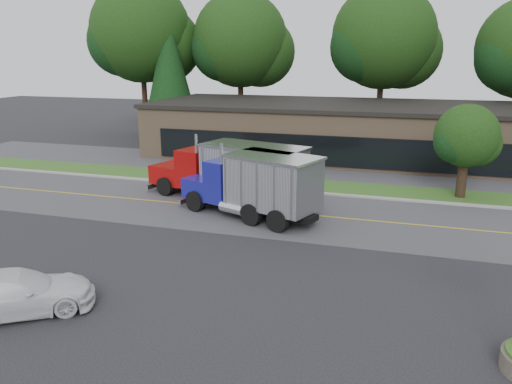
# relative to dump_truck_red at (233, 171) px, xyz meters

# --- Properties ---
(ground) EXTENTS (140.00, 140.00, 0.00)m
(ground) POSITION_rel_dump_truck_red_xyz_m (2.47, -10.25, -1.81)
(ground) COLOR #323237
(ground) RESTS_ON ground
(road) EXTENTS (60.00, 8.00, 0.02)m
(road) POSITION_rel_dump_truck_red_xyz_m (2.47, -1.25, -1.81)
(road) COLOR #59595E
(road) RESTS_ON ground
(center_line) EXTENTS (60.00, 0.12, 0.01)m
(center_line) POSITION_rel_dump_truck_red_xyz_m (2.47, -1.25, -1.81)
(center_line) COLOR gold
(center_line) RESTS_ON ground
(curb) EXTENTS (60.00, 0.30, 0.12)m
(curb) POSITION_rel_dump_truck_red_xyz_m (2.47, 2.95, -1.81)
(curb) COLOR #9E9E99
(curb) RESTS_ON ground
(grass_verge) EXTENTS (60.00, 3.40, 0.03)m
(grass_verge) POSITION_rel_dump_truck_red_xyz_m (2.47, 4.75, -1.81)
(grass_verge) COLOR #306221
(grass_verge) RESTS_ON ground
(far_parking) EXTENTS (60.00, 7.00, 0.02)m
(far_parking) POSITION_rel_dump_truck_red_xyz_m (2.47, 9.75, -1.81)
(far_parking) COLOR #59595E
(far_parking) RESTS_ON ground
(strip_mall) EXTENTS (32.00, 12.00, 4.00)m
(strip_mall) POSITION_rel_dump_truck_red_xyz_m (4.47, 15.75, 0.19)
(strip_mall) COLOR #927459
(strip_mall) RESTS_ON ground
(tree_far_a) EXTENTS (10.88, 10.24, 15.51)m
(tree_far_a) POSITION_rel_dump_truck_red_xyz_m (-17.36, 21.88, 8.09)
(tree_far_a) COLOR #382619
(tree_far_a) RESTS_ON ground
(tree_far_b) EXTENTS (10.02, 9.43, 14.30)m
(tree_far_b) POSITION_rel_dump_truck_red_xyz_m (-7.37, 23.87, 7.31)
(tree_far_b) COLOR #382619
(tree_far_b) RESTS_ON ground
(tree_far_c) EXTENTS (10.17, 9.57, 14.51)m
(tree_far_c) POSITION_rel_dump_truck_red_xyz_m (6.63, 23.87, 7.45)
(tree_far_c) COLOR #382619
(tree_far_c) RESTS_ON ground
(evergreen_left) EXTENTS (5.47, 5.47, 12.44)m
(evergreen_left) POSITION_rel_dump_truck_red_xyz_m (-13.53, 19.75, 5.03)
(evergreen_left) COLOR #382619
(evergreen_left) RESTS_ON ground
(tree_verge) EXTENTS (3.83, 3.61, 5.47)m
(tree_verge) POSITION_rel_dump_truck_red_xyz_m (12.53, 4.79, 1.66)
(tree_verge) COLOR #382619
(tree_verge) RESTS_ON ground
(dump_truck_red) EXTENTS (10.02, 4.97, 3.36)m
(dump_truck_red) POSITION_rel_dump_truck_red_xyz_m (0.00, 0.00, 0.00)
(dump_truck_red) COLOR black
(dump_truck_red) RESTS_ON ground
(dump_truck_blue) EXTENTS (7.95, 4.97, 3.36)m
(dump_truck_blue) POSITION_rel_dump_truck_red_xyz_m (2.05, -2.39, -0.01)
(dump_truck_blue) COLOR black
(dump_truck_blue) RESTS_ON ground
(rally_car) EXTENTS (5.17, 4.47, 1.43)m
(rally_car) POSITION_rel_dump_truck_red_xyz_m (-2.53, -14.12, -1.10)
(rally_car) COLOR white
(rally_car) RESTS_ON ground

